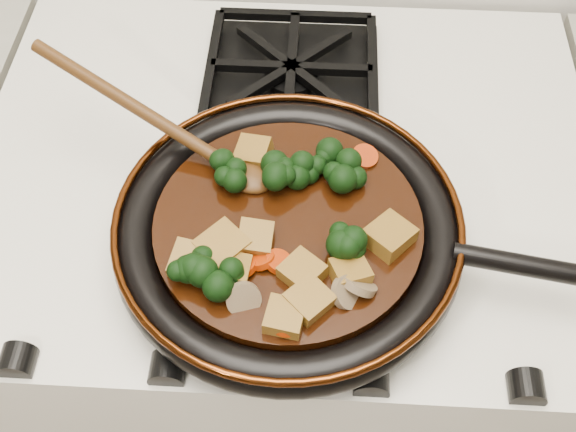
{
  "coord_description": "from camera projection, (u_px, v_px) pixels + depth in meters",
  "views": [
    {
      "loc": [
        0.03,
        1.12,
        1.57
      ],
      "look_at": [
        0.01,
        1.56,
        0.97
      ],
      "focal_mm": 45.0,
      "sensor_mm": 36.0,
      "label": 1
    }
  ],
  "objects": [
    {
      "name": "stove",
      "position": [
        286.0,
        331.0,
        1.24
      ],
      "size": [
        0.76,
        0.6,
        0.9
      ],
      "primitive_type": "cube",
      "color": "silver",
      "rests_on": "ground"
    },
    {
      "name": "burner_grate_front",
      "position": [
        278.0,
        251.0,
        0.78
      ],
      "size": [
        0.23,
        0.23,
        0.03
      ],
      "primitive_type": null,
      "color": "black",
      "rests_on": "stove"
    },
    {
      "name": "burner_grate_back",
      "position": [
        291.0,
        73.0,
        0.95
      ],
      "size": [
        0.23,
        0.23,
        0.03
      ],
      "primitive_type": null,
      "color": "black",
      "rests_on": "stove"
    },
    {
      "name": "skillet",
      "position": [
        290.0,
        231.0,
        0.76
      ],
      "size": [
        0.49,
        0.37,
        0.05
      ],
      "rotation": [
        0.0,
        0.0,
        -0.16
      ],
      "color": "black",
      "rests_on": "burner_grate_front"
    },
    {
      "name": "braising_sauce",
      "position": [
        288.0,
        228.0,
        0.76
      ],
      "size": [
        0.28,
        0.28,
        0.02
      ],
      "primitive_type": "cylinder",
      "color": "black",
      "rests_on": "skillet"
    },
    {
      "name": "tofu_cube_0",
      "position": [
        302.0,
        272.0,
        0.7
      ],
      "size": [
        0.05,
        0.05,
        0.02
      ],
      "primitive_type": "cube",
      "rotation": [
        -0.04,
        -0.02,
        0.87
      ],
      "color": "brown",
      "rests_on": "braising_sauce"
    },
    {
      "name": "tofu_cube_1",
      "position": [
        389.0,
        237.0,
        0.73
      ],
      "size": [
        0.06,
        0.06,
        0.03
      ],
      "primitive_type": "cube",
      "rotation": [
        0.09,
        0.03,
        2.4
      ],
      "color": "brown",
      "rests_on": "braising_sauce"
    },
    {
      "name": "tofu_cube_2",
      "position": [
        285.0,
        317.0,
        0.67
      ],
      "size": [
        0.04,
        0.04,
        0.02
      ],
      "primitive_type": "cube",
      "rotation": [
        -0.0,
        -0.01,
        2.97
      ],
      "color": "brown",
      "rests_on": "braising_sauce"
    },
    {
      "name": "tofu_cube_3",
      "position": [
        350.0,
        273.0,
        0.7
      ],
      "size": [
        0.05,
        0.05,
        0.03
      ],
      "primitive_type": "cube",
      "rotation": [
        -0.08,
        0.11,
        0.4
      ],
      "color": "brown",
      "rests_on": "braising_sauce"
    },
    {
      "name": "tofu_cube_4",
      "position": [
        309.0,
        301.0,
        0.68
      ],
      "size": [
        0.05,
        0.05,
        0.02
      ],
      "primitive_type": "cube",
      "rotation": [
        0.03,
        -0.06,
        2.38
      ],
      "color": "brown",
      "rests_on": "braising_sauce"
    },
    {
      "name": "tofu_cube_5",
      "position": [
        255.0,
        239.0,
        0.73
      ],
      "size": [
        0.04,
        0.04,
        0.03
      ],
      "primitive_type": "cube",
      "rotation": [
        0.1,
        -0.12,
        1.51
      ],
      "color": "brown",
      "rests_on": "braising_sauce"
    },
    {
      "name": "tofu_cube_6",
      "position": [
        232.0,
        271.0,
        0.7
      ],
      "size": [
        0.04,
        0.04,
        0.03
      ],
      "primitive_type": "cube",
      "rotation": [
        0.12,
        -0.1,
        3.04
      ],
      "color": "brown",
      "rests_on": "braising_sauce"
    },
    {
      "name": "tofu_cube_7",
      "position": [
        190.0,
        262.0,
        0.71
      ],
      "size": [
        0.04,
        0.05,
        0.03
      ],
      "primitive_type": "cube",
      "rotation": [
        -0.12,
        -0.05,
        2.95
      ],
      "color": "brown",
      "rests_on": "braising_sauce"
    },
    {
      "name": "tofu_cube_8",
      "position": [
        253.0,
        153.0,
        0.79
      ],
      "size": [
        0.04,
        0.04,
        0.03
      ],
      "primitive_type": "cube",
      "rotation": [
        -0.12,
        0.12,
        2.92
      ],
      "color": "brown",
      "rests_on": "braising_sauce"
    },
    {
      "name": "tofu_cube_9",
      "position": [
        222.0,
        247.0,
        0.72
      ],
      "size": [
        0.06,
        0.06,
        0.02
      ],
      "primitive_type": "cube",
      "rotation": [
        -0.0,
        -0.06,
        2.4
      ],
      "color": "brown",
      "rests_on": "braising_sauce"
    },
    {
      "name": "broccoli_floret_0",
      "position": [
        284.0,
        176.0,
        0.77
      ],
      "size": [
        0.08,
        0.08,
        0.06
      ],
      "primitive_type": null,
      "rotation": [
        -0.06,
        0.03,
        2.66
      ],
      "color": "black",
      "rests_on": "braising_sauce"
    },
    {
      "name": "broccoli_floret_1",
      "position": [
        297.0,
        173.0,
        0.78
      ],
      "size": [
        0.09,
        0.08,
        0.07
      ],
      "primitive_type": null,
      "rotation": [
        0.23,
        0.15,
        0.81
      ],
      "color": "black",
      "rests_on": "braising_sauce"
    },
    {
      "name": "broccoli_floret_2",
      "position": [
        192.0,
        268.0,
        0.7
      ],
      "size": [
        0.09,
        0.09,
        0.06
      ],
      "primitive_type": null,
      "rotation": [
        0.03,
        0.16,
        2.57
      ],
      "color": "black",
      "rests_on": "braising_sauce"
    },
    {
      "name": "broccoli_floret_3",
      "position": [
        323.0,
        162.0,
        0.78
      ],
      "size": [
        0.08,
        0.08,
        0.06
      ],
      "primitive_type": null,
      "rotation": [
        -0.02,
        0.07,
        0.44
      ],
      "color": "black",
      "rests_on": "braising_sauce"
    },
    {
      "name": "broccoli_floret_4",
      "position": [
        349.0,
        245.0,
        0.72
      ],
      "size": [
        0.07,
        0.06,
        0.07
      ],
      "primitive_type": null,
      "rotation": [
        -0.18,
        0.05,
        1.56
      ],
      "color": "black",
      "rests_on": "braising_sauce"
    },
    {
      "name": "broccoli_floret_5",
      "position": [
        342.0,
        173.0,
        0.77
      ],
      "size": [
        0.07,
        0.08,
        0.06
      ],
      "primitive_type": null,
      "rotation": [
        -0.03,
        0.13,
        1.8
      ],
      "color": "black",
      "rests_on": "braising_sauce"
    },
    {
      "name": "broccoli_floret_6",
      "position": [
        230.0,
        284.0,
        0.69
      ],
      "size": [
        0.09,
        0.09,
        0.07
      ],
      "primitive_type": null,
      "rotation": [
        -0.21,
        0.15,
        0.91
      ],
      "color": "black",
      "rests_on": "braising_sauce"
    },
    {
      "name": "broccoli_floret_7",
      "position": [
        232.0,
        173.0,
        0.77
      ],
      "size": [
        0.08,
        0.08,
        0.06
      ],
      "primitive_type": null,
      "rotation": [
        -0.04,
        -0.06,
        0.74
      ],
      "color": "black",
      "rests_on": "braising_sauce"
    },
    {
      "name": "carrot_coin_0",
      "position": [
        286.0,
        325.0,
        0.67
      ],
      "size": [
        0.03,
        0.03,
        0.02
      ],
      "primitive_type": "cylinder",
      "rotation": [
        -0.34,
        0.05,
        0.0
      ],
      "color": "#AC2B04",
      "rests_on": "braising_sauce"
    },
    {
      "name": "carrot_coin_1",
      "position": [
        262.0,
        260.0,
        0.72
      ],
      "size": [
        0.03,
        0.03,
        0.02
      ],
      "primitive_type": "cylinder",
      "rotation": [
        -0.32,
        -0.33,
        0.0
      ],
      "color": "#AC2B04",
      "rests_on": "braising_sauce"
    },
    {
      "name": "carrot_coin_2",
      "position": [
        242.0,
        267.0,
        0.71
      ],
      "size": [
        0.03,
        0.03,
        0.02
      ],
      "primitive_type": "cylinder",
      "rotation": [
        -0.26,
        -0.2,
        0.0
      ],
      "color": "#AC2B04",
      "rests_on": "braising_sauce"
    },
    {
      "name": "carrot_coin_3",
      "position": [
        365.0,
        157.0,
        0.79
      ],
      "size": [
        0.03,
        0.03,
        0.02
      ],
      "primitive_type": "cylinder",
      "rotation": [
        0.21,
        0.16,
        0.0
      ],
      "color": "#AC2B04",
      "rests_on": "braising_sauce"
    },
    {
      "name": "carrot_coin_4",
      "position": [
        278.0,
        262.0,
        0.71
      ],
      "size": [
        0.03,
        0.03,
        0.02
      ],
      "primitive_type": "cylinder",
      "rotation": [
        -0.05,
        0.32,
        0.0
      ],
      "color": "#AC2B04",
      "rests_on": "braising_sauce"
    },
    {
      "name": "mushroom_slice_0",
      "position": [
        243.0,
        299.0,
        0.69
      ],
      "size": [
        0.04,
        0.04,
        0.03
      ],
      "primitive_type": "cylinder",
      "rotation": [
        0.96,
        0.0,
        0.32
      ],
      "color": "#796446",
      "rests_on": "braising_sauce"
    },
    {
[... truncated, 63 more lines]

